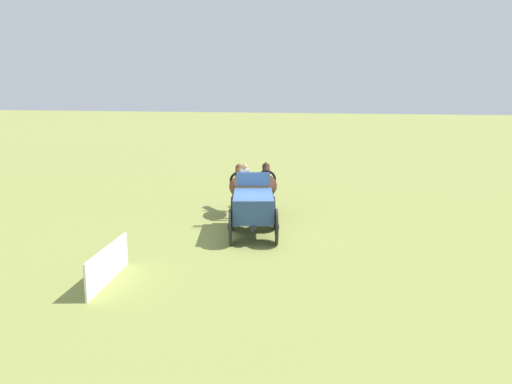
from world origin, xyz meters
TOP-DOWN VIEW (x-y plane):
  - ground_plane at (0.00, 0.00)m, footprint 220.00×220.00m
  - show_wagon at (0.15, 0.04)m, footprint 5.76×2.59m
  - draft_horse_near at (3.44, 1.52)m, footprint 2.94×1.30m
  - draft_horse_off at (3.74, 0.26)m, footprint 3.15×1.39m
  - sponsor_banner at (-5.74, 3.07)m, footprint 3.18×0.48m

SIDE VIEW (x-z plane):
  - ground_plane at x=0.00m, z-range 0.00..0.00m
  - sponsor_banner at x=-5.74m, z-range 0.00..1.10m
  - show_wagon at x=0.15m, z-range -0.14..2.51m
  - draft_horse_near at x=3.44m, z-range 0.21..2.37m
  - draft_horse_off at x=3.74m, z-range 0.24..2.44m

